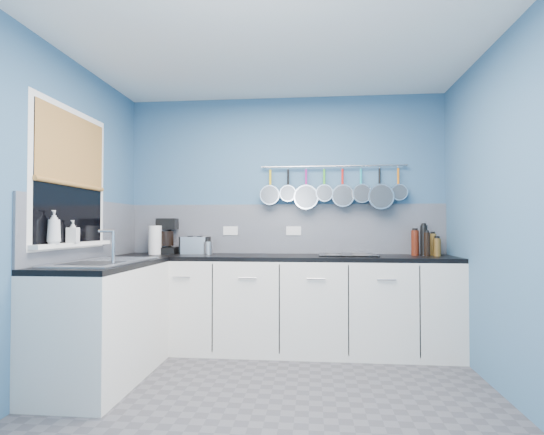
% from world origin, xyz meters
% --- Properties ---
extents(floor, '(3.20, 3.00, 0.02)m').
position_xyz_m(floor, '(0.00, 0.00, -0.01)').
color(floor, '#47474C').
rests_on(floor, ground).
extents(ceiling, '(3.20, 3.00, 0.02)m').
position_xyz_m(ceiling, '(0.00, 0.00, 2.51)').
color(ceiling, white).
rests_on(ceiling, ground).
extents(wall_back, '(3.20, 0.02, 2.50)m').
position_xyz_m(wall_back, '(0.00, 1.51, 1.25)').
color(wall_back, '#3A6286').
rests_on(wall_back, ground).
extents(wall_front, '(3.20, 0.02, 2.50)m').
position_xyz_m(wall_front, '(0.00, -1.51, 1.25)').
color(wall_front, '#3A6286').
rests_on(wall_front, ground).
extents(wall_left, '(0.02, 3.00, 2.50)m').
position_xyz_m(wall_left, '(-1.61, 0.00, 1.25)').
color(wall_left, '#3A6286').
rests_on(wall_left, ground).
extents(wall_right, '(0.02, 3.00, 2.50)m').
position_xyz_m(wall_right, '(1.61, 0.00, 1.25)').
color(wall_right, '#3A6286').
rests_on(wall_right, ground).
extents(backsplash_back, '(3.20, 0.02, 0.50)m').
position_xyz_m(backsplash_back, '(0.00, 1.49, 1.15)').
color(backsplash_back, gray).
rests_on(backsplash_back, wall_back).
extents(backsplash_left, '(0.02, 1.80, 0.50)m').
position_xyz_m(backsplash_left, '(-1.59, 0.60, 1.15)').
color(backsplash_left, gray).
rests_on(backsplash_left, wall_left).
extents(cabinet_run_back, '(3.20, 0.60, 0.86)m').
position_xyz_m(cabinet_run_back, '(0.00, 1.20, 0.43)').
color(cabinet_run_back, silver).
rests_on(cabinet_run_back, ground).
extents(worktop_back, '(3.20, 0.60, 0.04)m').
position_xyz_m(worktop_back, '(0.00, 1.20, 0.88)').
color(worktop_back, black).
rests_on(worktop_back, cabinet_run_back).
extents(cabinet_run_left, '(0.60, 1.20, 0.86)m').
position_xyz_m(cabinet_run_left, '(-1.30, 0.30, 0.43)').
color(cabinet_run_left, silver).
rests_on(cabinet_run_left, ground).
extents(worktop_left, '(0.60, 1.20, 0.04)m').
position_xyz_m(worktop_left, '(-1.30, 0.30, 0.88)').
color(worktop_left, black).
rests_on(worktop_left, cabinet_run_left).
extents(window_frame, '(0.01, 1.00, 1.10)m').
position_xyz_m(window_frame, '(-1.58, 0.30, 1.55)').
color(window_frame, white).
rests_on(window_frame, wall_left).
extents(window_glass, '(0.01, 0.90, 1.00)m').
position_xyz_m(window_glass, '(-1.57, 0.30, 1.55)').
color(window_glass, black).
rests_on(window_glass, wall_left).
extents(bamboo_blind, '(0.01, 0.90, 0.55)m').
position_xyz_m(bamboo_blind, '(-1.56, 0.30, 1.77)').
color(bamboo_blind, '#B17A41').
rests_on(bamboo_blind, wall_left).
extents(window_sill, '(0.10, 0.98, 0.03)m').
position_xyz_m(window_sill, '(-1.55, 0.30, 1.04)').
color(window_sill, white).
rests_on(window_sill, wall_left).
extents(sink_unit, '(0.50, 0.95, 0.01)m').
position_xyz_m(sink_unit, '(-1.30, 0.30, 0.90)').
color(sink_unit, silver).
rests_on(sink_unit, worktop_left).
extents(mixer_tap, '(0.12, 0.08, 0.26)m').
position_xyz_m(mixer_tap, '(-1.14, 0.12, 1.03)').
color(mixer_tap, silver).
rests_on(mixer_tap, worktop_left).
extents(socket_left, '(0.15, 0.01, 0.09)m').
position_xyz_m(socket_left, '(-0.55, 1.48, 1.13)').
color(socket_left, white).
rests_on(socket_left, backsplash_back).
extents(socket_right, '(0.15, 0.01, 0.09)m').
position_xyz_m(socket_right, '(0.10, 1.48, 1.13)').
color(socket_right, white).
rests_on(socket_right, backsplash_back).
extents(pot_rail, '(1.45, 0.02, 0.02)m').
position_xyz_m(pot_rail, '(0.50, 1.45, 1.78)').
color(pot_rail, silver).
rests_on(pot_rail, wall_back).
extents(soap_bottle_a, '(0.11, 0.12, 0.24)m').
position_xyz_m(soap_bottle_a, '(-1.53, 0.02, 1.17)').
color(soap_bottle_a, white).
rests_on(soap_bottle_a, window_sill).
extents(soap_bottle_b, '(0.09, 0.09, 0.17)m').
position_xyz_m(soap_bottle_b, '(-1.53, 0.26, 1.14)').
color(soap_bottle_b, white).
rests_on(soap_bottle_b, window_sill).
extents(paper_towel, '(0.15, 0.15, 0.28)m').
position_xyz_m(paper_towel, '(-1.25, 1.21, 1.04)').
color(paper_towel, white).
rests_on(paper_towel, worktop_back).
extents(coffee_maker, '(0.22, 0.24, 0.35)m').
position_xyz_m(coffee_maker, '(-1.17, 1.31, 1.08)').
color(coffee_maker, black).
rests_on(coffee_maker, worktop_back).
extents(toaster, '(0.28, 0.18, 0.17)m').
position_xyz_m(toaster, '(-0.88, 1.33, 0.99)').
color(toaster, silver).
rests_on(toaster, worktop_back).
extents(canister, '(0.10, 0.10, 0.12)m').
position_xyz_m(canister, '(-0.73, 1.27, 0.96)').
color(canister, silver).
rests_on(canister, worktop_back).
extents(hob, '(0.54, 0.48, 0.01)m').
position_xyz_m(hob, '(0.62, 1.25, 0.91)').
color(hob, black).
rests_on(hob, worktop_back).
extents(pan_0, '(0.20, 0.09, 0.39)m').
position_xyz_m(pan_0, '(-0.13, 1.44, 1.58)').
color(pan_0, silver).
rests_on(pan_0, pot_rail).
extents(pan_1, '(0.17, 0.07, 0.36)m').
position_xyz_m(pan_1, '(0.05, 1.44, 1.60)').
color(pan_1, silver).
rests_on(pan_1, pot_rail).
extents(pan_2, '(0.25, 0.09, 0.44)m').
position_xyz_m(pan_2, '(0.23, 1.44, 1.56)').
color(pan_2, silver).
rests_on(pan_2, pot_rail).
extents(pan_3, '(0.17, 0.10, 0.36)m').
position_xyz_m(pan_3, '(0.41, 1.44, 1.60)').
color(pan_3, silver).
rests_on(pan_3, pot_rail).
extents(pan_4, '(0.22, 0.08, 0.41)m').
position_xyz_m(pan_4, '(0.59, 1.44, 1.57)').
color(pan_4, silver).
rests_on(pan_4, pot_rail).
extents(pan_5, '(0.19, 0.12, 0.38)m').
position_xyz_m(pan_5, '(0.77, 1.44, 1.59)').
color(pan_5, silver).
rests_on(pan_5, pot_rail).
extents(pan_6, '(0.25, 0.12, 0.44)m').
position_xyz_m(pan_6, '(0.95, 1.44, 1.56)').
color(pan_6, silver).
rests_on(pan_6, pot_rail).
extents(pan_7, '(0.16, 0.07, 0.35)m').
position_xyz_m(pan_7, '(1.14, 1.44, 1.60)').
color(pan_7, silver).
rests_on(pan_7, pot_rail).
extents(condiment_0, '(0.06, 0.06, 0.21)m').
position_xyz_m(condiment_0, '(1.43, 1.33, 1.00)').
color(condiment_0, brown).
rests_on(condiment_0, worktop_back).
extents(condiment_1, '(0.07, 0.07, 0.29)m').
position_xyz_m(condiment_1, '(1.34, 1.31, 1.04)').
color(condiment_1, black).
rests_on(condiment_1, worktop_back).
extents(condiment_2, '(0.07, 0.07, 0.24)m').
position_xyz_m(condiment_2, '(1.26, 1.30, 1.02)').
color(condiment_2, '#4C190C').
rests_on(condiment_2, worktop_back).
extents(condiment_3, '(0.07, 0.07, 0.16)m').
position_xyz_m(condiment_3, '(1.44, 1.23, 0.98)').
color(condiment_3, brown).
rests_on(condiment_3, worktop_back).
extents(condiment_4, '(0.05, 0.05, 0.22)m').
position_xyz_m(condiment_4, '(1.34, 1.21, 1.01)').
color(condiment_4, black).
rests_on(condiment_4, worktop_back).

